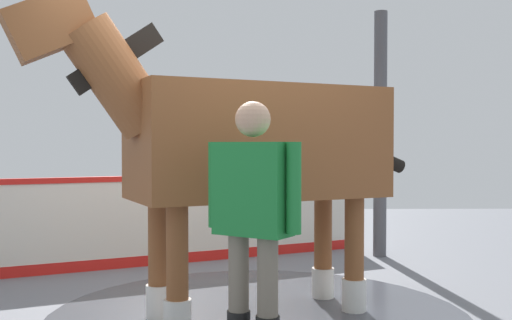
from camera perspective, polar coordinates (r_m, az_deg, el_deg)
The scene contains 6 objects.
ground_plane at distance 4.97m, azimuth -2.32°, elevation -14.76°, with size 16.00×16.00×0.02m, color slate.
wet_patch at distance 5.02m, azimuth 0.22°, elevation -14.43°, with size 3.40×3.40×0.00m, color #42444C.
barrier_wall at distance 7.05m, azimuth -7.94°, elevation -5.92°, with size 4.53×2.13×1.03m.
roof_post_far at distance 7.54m, azimuth 11.71°, elevation 2.41°, with size 0.16×0.16×3.01m, color #4C4C51.
horse at distance 4.78m, azimuth -1.09°, elevation 1.49°, with size 3.15×1.74×2.48m.
handler at distance 3.74m, azimuth -0.29°, elevation -5.17°, with size 0.57×0.44×1.65m.
Camera 1 is at (0.13, -4.77, 1.38)m, focal length 42.16 mm.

